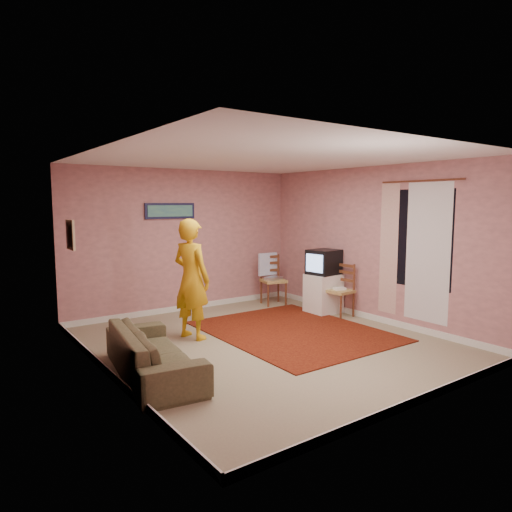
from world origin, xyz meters
TOP-DOWN VIEW (x-y plane):
  - ground at (0.00, 0.00)m, footprint 5.00×5.00m
  - wall_back at (0.00, 2.50)m, footprint 4.50×0.02m
  - wall_front at (0.00, -2.50)m, footprint 4.50×0.02m
  - wall_left at (-2.25, 0.00)m, footprint 0.02×5.00m
  - wall_right at (2.25, 0.00)m, footprint 0.02×5.00m
  - ceiling at (0.00, 0.00)m, footprint 4.50×5.00m
  - baseboard_back at (0.00, 2.49)m, footprint 4.50×0.02m
  - baseboard_front at (0.00, -2.49)m, footprint 4.50×0.02m
  - baseboard_left at (-2.24, 0.00)m, footprint 0.02×5.00m
  - baseboard_right at (2.24, 0.00)m, footprint 0.02×5.00m
  - window at (2.24, -0.90)m, footprint 0.01×1.10m
  - curtain_sheer at (2.23, -1.05)m, footprint 0.01×0.75m
  - curtain_floral at (2.21, -0.35)m, footprint 0.01×0.35m
  - curtain_rod at (2.20, -0.90)m, footprint 0.02×1.40m
  - picture_back at (-0.30, 2.47)m, footprint 0.95×0.04m
  - picture_left at (-2.22, 1.60)m, footprint 0.04×0.38m
  - area_rug at (0.70, 0.22)m, footprint 2.34×2.92m
  - tv_cabinet at (1.95, 0.87)m, footprint 0.55×0.50m
  - crt_tv at (1.94, 0.87)m, footprint 0.57×0.53m
  - chair_a at (1.62, 1.92)m, footprint 0.52×0.51m
  - dvd_player at (1.62, 1.92)m, footprint 0.38×0.32m
  - blue_throw at (1.62, 2.11)m, footprint 0.42×0.05m
  - chair_b at (1.97, 0.49)m, footprint 0.43×0.45m
  - game_console at (1.97, 0.49)m, footprint 0.23×0.20m
  - sofa at (-1.80, -0.22)m, footprint 1.00×1.98m
  - person at (-0.74, 0.84)m, footprint 0.61×0.75m

SIDE VIEW (x-z plane):
  - ground at x=0.00m, z-range 0.00..0.00m
  - area_rug at x=0.70m, z-range 0.00..0.02m
  - baseboard_back at x=0.00m, z-range 0.00..0.10m
  - baseboard_front at x=0.00m, z-range 0.00..0.10m
  - baseboard_left at x=-2.24m, z-range 0.00..0.10m
  - baseboard_right at x=2.24m, z-range 0.00..0.10m
  - sofa at x=-1.80m, z-range 0.00..0.55m
  - tv_cabinet at x=1.95m, z-range 0.00..0.71m
  - game_console at x=1.97m, z-range 0.48..0.52m
  - dvd_player at x=1.62m, z-range 0.49..0.55m
  - chair_b at x=1.97m, z-range 0.32..0.82m
  - chair_a at x=1.62m, z-range 0.33..0.85m
  - blue_throw at x=1.62m, z-range 0.56..1.00m
  - person at x=-0.74m, z-range 0.00..1.77m
  - crt_tv at x=1.94m, z-range 0.71..1.15m
  - curtain_sheer at x=2.23m, z-range 0.20..2.30m
  - curtain_floral at x=2.21m, z-range 0.20..2.30m
  - wall_back at x=0.00m, z-range 0.00..2.60m
  - wall_front at x=0.00m, z-range 0.00..2.60m
  - wall_left at x=-2.25m, z-range 0.00..2.60m
  - wall_right at x=2.25m, z-range 0.00..2.60m
  - window at x=2.24m, z-range 0.70..2.20m
  - picture_left at x=-2.22m, z-range 1.34..1.76m
  - picture_back at x=-0.30m, z-range 1.71..1.99m
  - curtain_rod at x=2.20m, z-range 2.31..2.33m
  - ceiling at x=0.00m, z-range 2.59..2.61m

